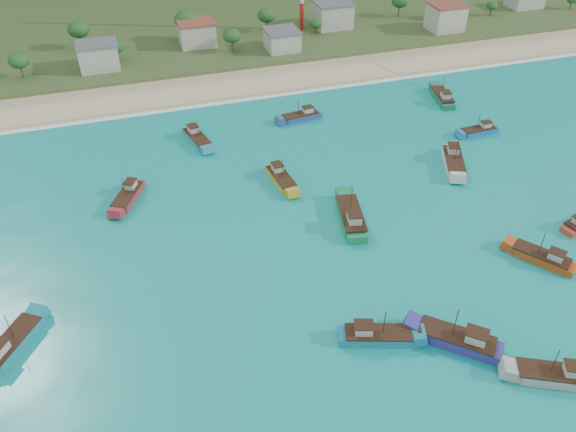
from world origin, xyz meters
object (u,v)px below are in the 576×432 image
object	(u,v)px
boat_20	(542,258)
boat_4	(555,376)
boat_3	(453,162)
boat_26	(128,197)
boat_0	(376,336)
boat_1	(11,345)
boat_21	(281,179)
boat_22	(301,117)
boat_24	(197,139)
boat_25	(458,340)
boat_29	(351,218)
boat_17	(479,131)
boat_27	(442,98)

from	to	relation	value
boat_20	boat_4	bearing A→B (deg)	-159.00
boat_3	boat_26	distance (m)	63.11
boat_0	boat_4	distance (m)	22.69
boat_0	boat_26	world-z (taller)	boat_0
boat_0	boat_1	distance (m)	48.84
boat_1	boat_4	bearing A→B (deg)	11.82
boat_3	boat_21	size ratio (longest dim) A/B	1.16
boat_22	boat_24	bearing A→B (deg)	89.17
boat_20	boat_26	size ratio (longest dim) A/B	0.97
boat_0	boat_26	xyz separation A→B (m)	(-29.19, 43.77, -0.06)
boat_25	boat_0	bearing A→B (deg)	110.38
boat_22	boat_25	distance (m)	67.91
boat_20	boat_22	xyz separation A→B (m)	(-20.84, 57.22, -0.05)
boat_24	boat_29	bearing A→B (deg)	107.36
boat_1	boat_24	distance (m)	58.29
boat_17	boat_27	world-z (taller)	boat_27
boat_3	boat_29	bearing A→B (deg)	46.33
boat_25	boat_24	bearing A→B (deg)	61.99
boat_24	boat_26	bearing A→B (deg)	35.33
boat_24	boat_27	bearing A→B (deg)	169.48
boat_25	boat_21	bearing A→B (deg)	55.88
boat_26	boat_27	distance (m)	77.85
boat_4	boat_26	size ratio (longest dim) A/B	1.08
boat_0	boat_29	world-z (taller)	boat_29
boat_0	boat_24	distance (m)	62.45
boat_24	boat_1	bearing A→B (deg)	42.65
boat_24	boat_3	bearing A→B (deg)	139.99
boat_21	boat_26	size ratio (longest dim) A/B	1.01
boat_4	boat_25	distance (m)	12.33
boat_17	boat_21	xyz separation A→B (m)	(-46.58, -4.98, 0.12)
boat_26	boat_27	world-z (taller)	boat_27
boat_20	boat_26	distance (m)	71.35
boat_22	boat_26	bearing A→B (deg)	109.04
boat_3	boat_17	bearing A→B (deg)	-117.69
boat_29	boat_27	bearing A→B (deg)	55.71
boat_3	boat_17	size ratio (longest dim) A/B	1.33
boat_25	boat_29	bearing A→B (deg)	48.39
boat_0	boat_20	distance (m)	32.44
boat_26	boat_29	distance (m)	40.56
boat_1	boat_25	xyz separation A→B (m)	(57.05, -17.39, 0.10)
boat_26	boat_21	bearing A→B (deg)	-158.48
boat_20	boat_3	bearing A→B (deg)	51.45
boat_0	boat_3	xyz separation A→B (m)	(33.47, 36.24, 0.10)
boat_21	boat_3	bearing A→B (deg)	166.53
boat_26	boat_27	size ratio (longest dim) A/B	0.90
boat_3	boat_25	distance (m)	46.57
boat_24	boat_26	xyz separation A→B (m)	(-15.80, -17.23, -0.02)
boat_4	boat_29	xyz separation A→B (m)	(-11.89, 37.96, 0.18)
boat_17	boat_25	world-z (taller)	boat_25
boat_0	boat_21	distance (m)	40.97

